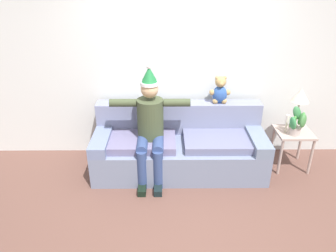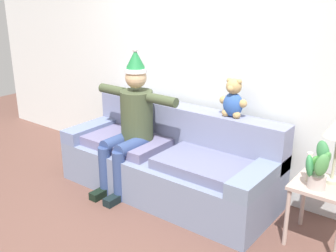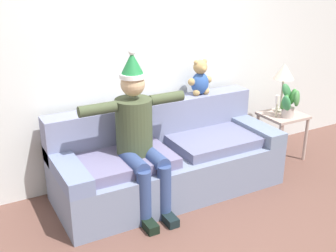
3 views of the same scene
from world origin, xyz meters
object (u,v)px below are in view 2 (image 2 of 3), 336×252
object	(u,v)px
teddy_bear	(233,100)
candle_tall	(309,163)
side_table	(322,195)
person_seated	(131,120)
couch	(170,162)
potted_plant	(318,168)

from	to	relation	value
teddy_bear	candle_tall	size ratio (longest dim) A/B	1.52
teddy_bear	side_table	xyz separation A→B (m)	(1.00, -0.26, -0.59)
person_seated	side_table	bearing A→B (deg)	5.35
teddy_bear	candle_tall	bearing A→B (deg)	-17.68
couch	side_table	world-z (taller)	couch
teddy_bear	side_table	size ratio (longest dim) A/B	0.69
side_table	potted_plant	distance (m)	0.30
person_seated	candle_tall	bearing A→B (deg)	5.11
couch	side_table	xyz separation A→B (m)	(1.55, 0.01, 0.12)
couch	person_seated	distance (m)	0.60
person_seated	potted_plant	bearing A→B (deg)	2.33
teddy_bear	side_table	world-z (taller)	teddy_bear
side_table	teddy_bear	bearing A→B (deg)	165.61
person_seated	candle_tall	world-z (taller)	person_seated
couch	teddy_bear	xyz separation A→B (m)	(0.56, 0.27, 0.71)
potted_plant	candle_tall	world-z (taller)	potted_plant
side_table	potted_plant	size ratio (longest dim) A/B	1.38
couch	person_seated	bearing A→B (deg)	-155.90
potted_plant	candle_tall	xyz separation A→B (m)	(-0.10, 0.08, -0.01)
side_table	candle_tall	size ratio (longest dim) A/B	2.19
person_seated	side_table	distance (m)	1.97
person_seated	teddy_bear	size ratio (longest dim) A/B	3.95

